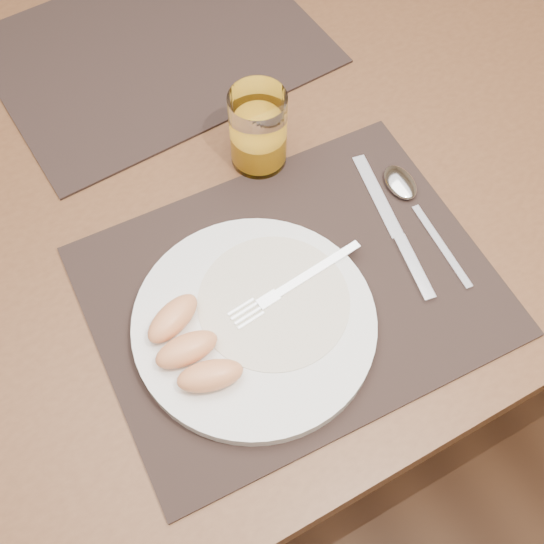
{
  "coord_description": "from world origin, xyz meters",
  "views": [
    {
      "loc": [
        -0.22,
        -0.53,
        1.44
      ],
      "look_at": [
        -0.03,
        -0.2,
        0.77
      ],
      "focal_mm": 45.0,
      "sensor_mm": 36.0,
      "label": 1
    }
  ],
  "objects_px": {
    "plate": "(254,323)",
    "juice_glass": "(258,133)",
    "placemat_far": "(155,48)",
    "knife": "(398,237)",
    "fork": "(286,289)",
    "placemat_near": "(292,290)",
    "spoon": "(406,191)",
    "table": "(222,194)"
  },
  "relations": [
    {
      "from": "placemat_near",
      "to": "placemat_far",
      "type": "relative_size",
      "value": 1.0
    },
    {
      "from": "fork",
      "to": "juice_glass",
      "type": "xyz_separation_m",
      "value": [
        0.07,
        0.19,
        0.03
      ]
    },
    {
      "from": "fork",
      "to": "spoon",
      "type": "bearing_deg",
      "value": 14.74
    },
    {
      "from": "plate",
      "to": "fork",
      "type": "relative_size",
      "value": 1.54
    },
    {
      "from": "placemat_far",
      "to": "juice_glass",
      "type": "distance_m",
      "value": 0.26
    },
    {
      "from": "placemat_near",
      "to": "juice_glass",
      "type": "height_order",
      "value": "juice_glass"
    },
    {
      "from": "table",
      "to": "placemat_near",
      "type": "relative_size",
      "value": 3.11
    },
    {
      "from": "placemat_near",
      "to": "knife",
      "type": "height_order",
      "value": "knife"
    },
    {
      "from": "placemat_far",
      "to": "knife",
      "type": "xyz_separation_m",
      "value": [
        0.12,
        -0.44,
        0.0
      ]
    },
    {
      "from": "placemat_far",
      "to": "knife",
      "type": "bearing_deg",
      "value": -74.46
    },
    {
      "from": "placemat_far",
      "to": "knife",
      "type": "distance_m",
      "value": 0.46
    },
    {
      "from": "placemat_near",
      "to": "spoon",
      "type": "relative_size",
      "value": 2.34
    },
    {
      "from": "placemat_near",
      "to": "plate",
      "type": "relative_size",
      "value": 1.67
    },
    {
      "from": "plate",
      "to": "knife",
      "type": "xyz_separation_m",
      "value": [
        0.21,
        0.02,
        -0.01
      ]
    },
    {
      "from": "juice_glass",
      "to": "fork",
      "type": "bearing_deg",
      "value": -109.84
    },
    {
      "from": "plate",
      "to": "placemat_far",
      "type": "bearing_deg",
      "value": 79.65
    },
    {
      "from": "plate",
      "to": "knife",
      "type": "relative_size",
      "value": 1.23
    },
    {
      "from": "placemat_near",
      "to": "spoon",
      "type": "height_order",
      "value": "spoon"
    },
    {
      "from": "placemat_far",
      "to": "plate",
      "type": "height_order",
      "value": "plate"
    },
    {
      "from": "placemat_near",
      "to": "fork",
      "type": "bearing_deg",
      "value": -159.12
    },
    {
      "from": "fork",
      "to": "juice_glass",
      "type": "bearing_deg",
      "value": 70.16
    },
    {
      "from": "plate",
      "to": "juice_glass",
      "type": "relative_size",
      "value": 2.5
    },
    {
      "from": "table",
      "to": "placemat_far",
      "type": "distance_m",
      "value": 0.24
    },
    {
      "from": "placemat_far",
      "to": "spoon",
      "type": "height_order",
      "value": "spoon"
    },
    {
      "from": "plate",
      "to": "juice_glass",
      "type": "xyz_separation_m",
      "value": [
        0.12,
        0.21,
        0.04
      ]
    },
    {
      "from": "placemat_near",
      "to": "fork",
      "type": "xyz_separation_m",
      "value": [
        -0.01,
        -0.0,
        0.02
      ]
    },
    {
      "from": "placemat_far",
      "to": "spoon",
      "type": "xyz_separation_m",
      "value": [
        0.17,
        -0.39,
        0.01
      ]
    },
    {
      "from": "placemat_far",
      "to": "fork",
      "type": "xyz_separation_m",
      "value": [
        -0.03,
        -0.44,
        0.02
      ]
    },
    {
      "from": "placemat_far",
      "to": "fork",
      "type": "height_order",
      "value": "fork"
    },
    {
      "from": "placemat_far",
      "to": "spoon",
      "type": "relative_size",
      "value": 2.34
    },
    {
      "from": "knife",
      "to": "table",
      "type": "bearing_deg",
      "value": 120.75
    },
    {
      "from": "plate",
      "to": "spoon",
      "type": "relative_size",
      "value": 1.41
    },
    {
      "from": "knife",
      "to": "spoon",
      "type": "xyz_separation_m",
      "value": [
        0.04,
        0.05,
        0.0
      ]
    },
    {
      "from": "placemat_far",
      "to": "juice_glass",
      "type": "bearing_deg",
      "value": -82.14
    },
    {
      "from": "fork",
      "to": "juice_glass",
      "type": "distance_m",
      "value": 0.21
    },
    {
      "from": "placemat_near",
      "to": "placemat_far",
      "type": "bearing_deg",
      "value": 86.87
    },
    {
      "from": "table",
      "to": "juice_glass",
      "type": "distance_m",
      "value": 0.14
    },
    {
      "from": "knife",
      "to": "spoon",
      "type": "bearing_deg",
      "value": 47.71
    },
    {
      "from": "placemat_near",
      "to": "fork",
      "type": "relative_size",
      "value": 2.57
    },
    {
      "from": "juice_glass",
      "to": "knife",
      "type": "bearing_deg",
      "value": -65.1
    },
    {
      "from": "plate",
      "to": "fork",
      "type": "xyz_separation_m",
      "value": [
        0.05,
        0.02,
        0.01
      ]
    },
    {
      "from": "fork",
      "to": "juice_glass",
      "type": "height_order",
      "value": "juice_glass"
    }
  ]
}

